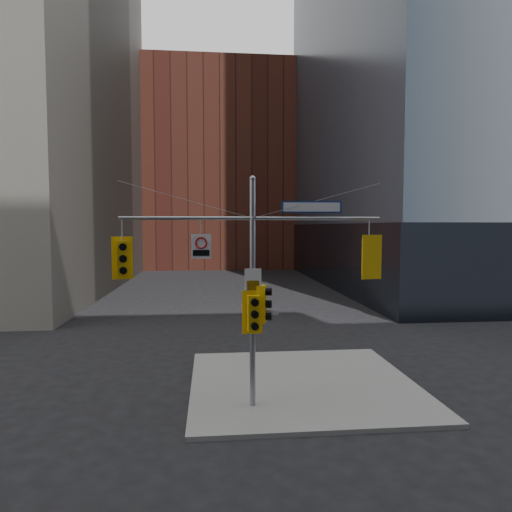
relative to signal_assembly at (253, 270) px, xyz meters
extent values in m
plane|color=black|center=(0.00, -1.99, -4.42)|extent=(160.00, 160.00, 0.00)
cube|color=gray|center=(2.00, 2.01, -4.34)|extent=(8.00, 8.00, 0.15)
cube|color=black|center=(28.00, 30.01, -1.42)|extent=(36.40, 36.40, 6.00)
cube|color=brown|center=(0.00, 56.01, 9.58)|extent=(26.00, 20.00, 28.00)
cylinder|color=gray|center=(0.00, 0.01, -0.82)|extent=(0.18, 0.18, 7.20)
sphere|color=gray|center=(0.00, 0.01, 2.78)|extent=(0.20, 0.20, 0.20)
cylinder|color=gray|center=(-2.00, 0.01, 1.58)|extent=(4.00, 0.11, 0.11)
cylinder|color=gray|center=(2.00, 0.01, 1.58)|extent=(4.00, 0.11, 0.11)
cylinder|color=gray|center=(0.00, -0.34, 1.58)|extent=(0.10, 0.70, 0.10)
cylinder|color=gray|center=(-2.00, 0.01, 2.13)|extent=(4.00, 0.02, 1.12)
cylinder|color=gray|center=(2.00, 0.01, 2.13)|extent=(4.00, 0.02, 1.12)
cube|color=yellow|center=(-3.91, 0.01, 0.38)|extent=(0.39, 0.31, 1.05)
cube|color=yellow|center=(-3.95, 0.18, 0.38)|extent=(0.61, 0.18, 1.30)
cylinder|color=black|center=(-3.86, -0.19, 0.73)|extent=(0.25, 0.21, 0.22)
cylinder|color=black|center=(-3.88, -0.11, 0.73)|extent=(0.19, 0.06, 0.19)
cylinder|color=black|center=(-3.86, -0.19, 0.38)|extent=(0.25, 0.21, 0.22)
cylinder|color=black|center=(-3.88, -0.11, 0.38)|extent=(0.19, 0.06, 0.19)
cylinder|color=black|center=(-3.86, -0.19, 0.03)|extent=(0.25, 0.21, 0.22)
cylinder|color=black|center=(-3.88, -0.11, 0.03)|extent=(0.19, 0.06, 0.19)
cube|color=yellow|center=(3.68, 0.01, 0.38)|extent=(0.40, 0.31, 1.12)
cube|color=yellow|center=(3.71, -0.18, 0.38)|extent=(0.66, 0.15, 1.38)
cylinder|color=black|center=(3.65, 0.22, 0.76)|extent=(0.26, 0.21, 0.23)
cylinder|color=black|center=(3.66, 0.13, 0.76)|extent=(0.20, 0.05, 0.20)
cylinder|color=black|center=(3.65, 0.22, 0.38)|extent=(0.26, 0.21, 0.23)
cylinder|color=black|center=(3.66, 0.13, 0.38)|extent=(0.20, 0.05, 0.20)
cylinder|color=black|center=(3.65, 0.22, 0.01)|extent=(0.26, 0.21, 0.23)
cylinder|color=black|center=(3.66, 0.13, 0.01)|extent=(0.20, 0.05, 0.20)
cube|color=yellow|center=(0.28, 0.01, -1.06)|extent=(0.35, 0.43, 1.16)
cylinder|color=black|center=(0.49, -0.05, -0.68)|extent=(0.23, 0.28, 0.24)
cylinder|color=black|center=(0.41, -0.03, -0.68)|extent=(0.08, 0.21, 0.21)
cylinder|color=black|center=(0.49, -0.05, -1.06)|extent=(0.23, 0.28, 0.24)
cylinder|color=black|center=(0.41, -0.03, -1.06)|extent=(0.08, 0.21, 0.21)
cylinder|color=black|center=(0.49, -0.05, -1.45)|extent=(0.23, 0.28, 0.24)
cylinder|color=black|center=(0.41, -0.03, -1.45)|extent=(0.08, 0.21, 0.21)
cube|color=yellow|center=(0.00, -0.27, -1.30)|extent=(0.37, 0.28, 1.09)
cube|color=yellow|center=(-0.02, -0.09, -1.30)|extent=(0.64, 0.10, 1.35)
cylinder|color=black|center=(0.02, -0.48, -0.93)|extent=(0.24, 0.19, 0.23)
cylinder|color=black|center=(0.01, -0.40, -0.93)|extent=(0.20, 0.04, 0.20)
cylinder|color=black|center=(0.02, -0.48, -1.30)|extent=(0.24, 0.19, 0.23)
cylinder|color=black|center=(0.01, -0.40, -1.30)|extent=(0.20, 0.04, 0.20)
cylinder|color=black|center=(0.02, -0.48, -1.66)|extent=(0.24, 0.19, 0.23)
cylinder|color=#0CE559|center=(0.01, -0.40, -1.66)|extent=(0.20, 0.04, 0.20)
cube|color=navy|center=(1.83, 0.01, 1.93)|extent=(1.87, 0.16, 0.36)
cube|color=silver|center=(1.83, -0.02, 1.93)|extent=(1.76, 0.13, 0.28)
cube|color=silver|center=(-1.57, -0.01, 0.73)|extent=(0.60, 0.04, 0.75)
torus|color=#B20A0A|center=(-1.57, -0.03, 0.83)|extent=(0.37, 0.05, 0.37)
cube|color=black|center=(-1.57, -0.03, 0.53)|extent=(0.50, 0.01, 0.18)
cube|color=silver|center=(0.00, -0.11, -0.28)|extent=(0.51, 0.04, 0.67)
cube|color=#D88C00|center=(0.00, -0.13, -0.47)|extent=(0.37, 0.02, 0.30)
cube|color=silver|center=(0.45, 0.01, -1.33)|extent=(0.73, 0.11, 0.15)
cube|color=#145926|center=(0.00, 0.46, -1.46)|extent=(0.11, 0.76, 0.15)
camera|label=1|loc=(-1.29, -13.91, 1.33)|focal=32.00mm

